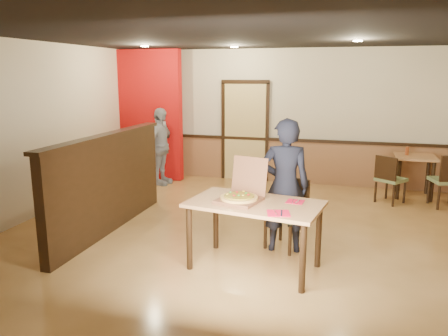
# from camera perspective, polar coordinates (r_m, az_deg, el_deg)

# --- Properties ---
(floor) EXTENTS (7.00, 7.00, 0.00)m
(floor) POSITION_cam_1_polar(r_m,az_deg,el_deg) (6.28, 2.64, -9.17)
(floor) COLOR tan
(floor) RESTS_ON ground
(ceiling) EXTENTS (7.00, 7.00, 0.00)m
(ceiling) POSITION_cam_1_polar(r_m,az_deg,el_deg) (5.87, 2.92, 17.21)
(ceiling) COLOR black
(ceiling) RESTS_ON wall_back
(wall_back) EXTENTS (7.00, 0.00, 7.00)m
(wall_back) POSITION_cam_1_polar(r_m,az_deg,el_deg) (9.33, 7.67, 6.66)
(wall_back) COLOR beige
(wall_back) RESTS_ON floor
(wall_left) EXTENTS (0.00, 7.00, 7.00)m
(wall_left) POSITION_cam_1_polar(r_m,az_deg,el_deg) (7.51, -24.31, 4.35)
(wall_left) COLOR beige
(wall_left) RESTS_ON floor
(wainscot_back) EXTENTS (7.00, 0.04, 0.90)m
(wainscot_back) POSITION_cam_1_polar(r_m,az_deg,el_deg) (9.44, 7.48, 0.90)
(wainscot_back) COLOR #8E5D39
(wainscot_back) RESTS_ON floor
(chair_rail_back) EXTENTS (7.00, 0.06, 0.06)m
(chair_rail_back) POSITION_cam_1_polar(r_m,az_deg,el_deg) (9.34, 7.54, 3.70)
(chair_rail_back) COLOR black
(chair_rail_back) RESTS_ON wall_back
(back_door) EXTENTS (0.90, 0.06, 2.10)m
(back_door) POSITION_cam_1_polar(r_m,az_deg,el_deg) (9.48, 2.77, 4.71)
(back_door) COLOR #D5B96D
(back_door) RESTS_ON wall_back
(booth_partition) EXTENTS (0.20, 3.10, 1.44)m
(booth_partition) POSITION_cam_1_polar(r_m,az_deg,el_deg) (6.60, -14.87, -1.79)
(booth_partition) COLOR black
(booth_partition) RESTS_ON floor
(red_accent_panel) EXTENTS (1.60, 0.20, 2.78)m
(red_accent_panel) POSITION_cam_1_polar(r_m,az_deg,el_deg) (9.70, -10.10, 6.79)
(red_accent_panel) COLOR #AE0D0C
(red_accent_panel) RESTS_ON floor
(spot_a) EXTENTS (0.14, 0.14, 0.02)m
(spot_a) POSITION_cam_1_polar(r_m,az_deg,el_deg) (8.34, -10.31, 15.42)
(spot_a) COLOR beige
(spot_a) RESTS_ON ceiling
(spot_b) EXTENTS (0.14, 0.14, 0.02)m
(spot_b) POSITION_cam_1_polar(r_m,az_deg,el_deg) (8.48, 1.37, 15.55)
(spot_b) COLOR beige
(spot_b) RESTS_ON ceiling
(spot_c) EXTENTS (0.14, 0.14, 0.02)m
(spot_c) POSITION_cam_1_polar(r_m,az_deg,el_deg) (7.21, 17.08, 15.62)
(spot_c) COLOR beige
(spot_c) RESTS_ON ceiling
(main_table) EXTENTS (1.65, 1.11, 0.82)m
(main_table) POSITION_cam_1_polar(r_m,az_deg,el_deg) (5.15, 4.03, -5.68)
(main_table) COLOR tan
(main_table) RESTS_ON floor
(diner_chair) EXTENTS (0.60, 0.60, 0.93)m
(diner_chair) POSITION_cam_1_polar(r_m,az_deg,el_deg) (5.91, 8.42, -5.47)
(diner_chair) COLOR #637443
(diner_chair) RESTS_ON floor
(side_chair_left) EXTENTS (0.60, 0.60, 0.87)m
(side_chair_left) POSITION_cam_1_polar(r_m,az_deg,el_deg) (8.32, 20.76, -1.16)
(side_chair_left) COLOR #637443
(side_chair_left) RESTS_ON floor
(side_chair_right) EXTENTS (0.58, 0.58, 0.95)m
(side_chair_right) POSITION_cam_1_polar(r_m,az_deg,el_deg) (8.44, 27.26, -1.26)
(side_chair_right) COLOR #637443
(side_chair_right) RESTS_ON floor
(side_table) EXTENTS (0.75, 0.75, 0.78)m
(side_table) POSITION_cam_1_polar(r_m,az_deg,el_deg) (8.94, 23.63, 0.34)
(side_table) COLOR tan
(side_table) RESTS_ON floor
(diner) EXTENTS (0.70, 0.52, 1.75)m
(diner) POSITION_cam_1_polar(r_m,az_deg,el_deg) (5.67, 7.94, -2.32)
(diner) COLOR black
(diner) RESTS_ON floor
(passerby) EXTENTS (0.50, 0.98, 1.61)m
(passerby) POSITION_cam_1_polar(r_m,az_deg,el_deg) (9.17, -8.31, 2.78)
(passerby) COLOR gray
(passerby) RESTS_ON floor
(pizza_box) EXTENTS (0.57, 0.63, 0.48)m
(pizza_box) POSITION_cam_1_polar(r_m,az_deg,el_deg) (5.16, 2.23, -3.61)
(pizza_box) COLOR brown
(pizza_box) RESTS_ON main_table
(pizza) EXTENTS (0.52, 0.52, 0.03)m
(pizza) POSITION_cam_1_polar(r_m,az_deg,el_deg) (5.12, 1.97, -3.89)
(pizza) COLOR #F2BB58
(pizza) RESTS_ON pizza_box
(napkin_near) EXTENTS (0.29, 0.29, 0.01)m
(napkin_near) POSITION_cam_1_polar(r_m,az_deg,el_deg) (4.75, 7.12, -5.88)
(napkin_near) COLOR red
(napkin_near) RESTS_ON main_table
(napkin_far) EXTENTS (0.22, 0.22, 0.01)m
(napkin_far) POSITION_cam_1_polar(r_m,az_deg,el_deg) (5.19, 9.27, -4.35)
(napkin_far) COLOR red
(napkin_far) RESTS_ON main_table
(condiment) EXTENTS (0.06, 0.06, 0.16)m
(condiment) POSITION_cam_1_polar(r_m,az_deg,el_deg) (8.92, 22.80, 2.07)
(condiment) COLOR maroon
(condiment) RESTS_ON side_table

